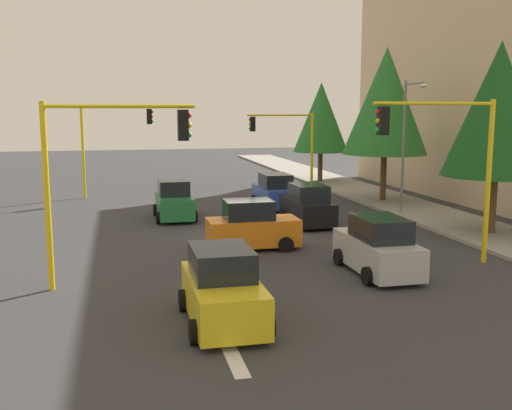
{
  "coord_description": "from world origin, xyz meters",
  "views": [
    {
      "loc": [
        24.76,
        -5.36,
        5.5
      ],
      "look_at": [
        -1.44,
        0.69,
        1.2
      ],
      "focal_mm": 41.9,
      "sensor_mm": 36.0,
      "label": 1
    }
  ],
  "objects": [
    {
      "name": "lane_arrow_near",
      "position": [
        11.51,
        -3.0,
        0.01
      ],
      "size": [
        2.4,
        1.1,
        1.1
      ],
      "color": "silver",
      "rests_on": "ground"
    },
    {
      "name": "car_silver",
      "position": [
        6.53,
        3.08,
        0.9
      ],
      "size": [
        4.1,
        1.98,
        1.98
      ],
      "color": "#B2B5BA",
      "rests_on": "ground"
    },
    {
      "name": "car_blue",
      "position": [
        -7.39,
        3.14,
        0.9
      ],
      "size": [
        4.03,
        2.03,
        1.98
      ],
      "color": "blue",
      "rests_on": "ground"
    },
    {
      "name": "tree_roadside_far",
      "position": [
        -18.0,
        9.5,
        4.93
      ],
      "size": [
        4.12,
        4.12,
        7.52
      ],
      "color": "brown",
      "rests_on": "ground"
    },
    {
      "name": "tree_roadside_near",
      "position": [
        2.0,
        10.5,
        5.51
      ],
      "size": [
        4.58,
        4.58,
        8.39
      ],
      "color": "brown",
      "rests_on": "ground"
    },
    {
      "name": "tree_roadside_mid",
      "position": [
        -8.0,
        10.0,
        5.99
      ],
      "size": [
        4.96,
        4.96,
        9.11
      ],
      "color": "brown",
      "rests_on": "ground"
    },
    {
      "name": "street_lamp_curbside",
      "position": [
        -3.61,
        9.2,
        4.35
      ],
      "size": [
        2.15,
        0.28,
        7.0
      ],
      "color": "slate",
      "rests_on": "ground"
    },
    {
      "name": "car_black",
      "position": [
        -2.39,
        3.46,
        0.9
      ],
      "size": [
        4.04,
        2.02,
        1.98
      ],
      "color": "black",
      "rests_on": "ground"
    },
    {
      "name": "traffic_signal_near_left",
      "position": [
        6.0,
        5.73,
        4.14
      ],
      "size": [
        0.36,
        4.59,
        5.86
      ],
      "color": "yellow",
      "rests_on": "ground"
    },
    {
      "name": "car_orange",
      "position": [
        2.0,
        -0.27,
        0.89
      ],
      "size": [
        1.96,
        3.63,
        1.98
      ],
      "color": "orange",
      "rests_on": "ground"
    },
    {
      "name": "sidewalk_kerb",
      "position": [
        -5.0,
        10.5,
        0.07
      ],
      "size": [
        80.0,
        4.0,
        0.15
      ],
      "primitive_type": "cube",
      "color": "gray",
      "rests_on": "ground"
    },
    {
      "name": "traffic_signal_near_right",
      "position": [
        6.0,
        -5.71,
        4.07
      ],
      "size": [
        0.36,
        4.59,
        5.76
      ],
      "color": "yellow",
      "rests_on": "ground"
    },
    {
      "name": "traffic_signal_far_left",
      "position": [
        -14.0,
        5.64,
        3.76
      ],
      "size": [
        0.36,
        4.59,
        5.29
      ],
      "color": "yellow",
      "rests_on": "ground"
    },
    {
      "name": "car_green",
      "position": [
        -5.39,
        -2.67,
        0.9
      ],
      "size": [
        3.78,
        2.0,
        1.98
      ],
      "color": "#1E7238",
      "rests_on": "ground"
    },
    {
      "name": "apartment_block",
      "position": [
        -8.74,
        18.5,
        7.55
      ],
      "size": [
        25.66,
        9.3,
        15.08
      ],
      "color": "beige",
      "rests_on": "ground"
    },
    {
      "name": "car_yellow",
      "position": [
        10.03,
        -2.85,
        0.9
      ],
      "size": [
        3.95,
        2.05,
        1.98
      ],
      "color": "yellow",
      "rests_on": "ground"
    },
    {
      "name": "ground_plane",
      "position": [
        0.0,
        0.0,
        0.0
      ],
      "size": [
        120.0,
        120.0,
        0.0
      ],
      "primitive_type": "plane",
      "color": "#353538"
    },
    {
      "name": "traffic_signal_far_right",
      "position": [
        -14.0,
        -5.72,
        4.1
      ],
      "size": [
        0.36,
        4.59,
        5.81
      ],
      "color": "yellow",
      "rests_on": "ground"
    }
  ]
}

